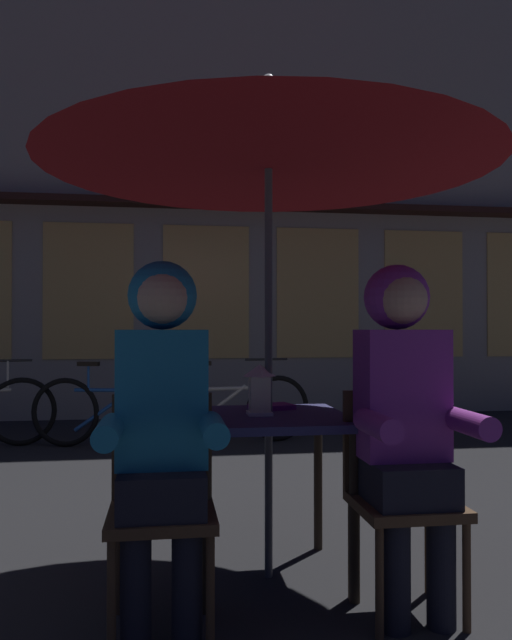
{
  "coord_description": "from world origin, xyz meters",
  "views": [
    {
      "loc": [
        -0.46,
        -2.79,
        1.14
      ],
      "look_at": [
        0.0,
        0.4,
        1.18
      ],
      "focal_mm": 34.56,
      "sensor_mm": 36.0,
      "label": 1
    }
  ],
  "objects_px": {
    "bicycle_second": "(117,411)",
    "book": "(272,407)",
    "patio_umbrella": "(268,128)",
    "lantern": "(259,388)",
    "bicycle_third": "(229,409)",
    "chair_left": "(162,495)",
    "chair_right": "(399,486)",
    "person_left_hooded": "(162,405)",
    "cafe_table": "(269,437)",
    "person_right_hooded": "(404,400)"
  },
  "relations": [
    {
      "from": "cafe_table",
      "to": "chair_right",
      "type": "height_order",
      "value": "chair_right"
    },
    {
      "from": "chair_left",
      "to": "book",
      "type": "distance_m",
      "value": 0.81
    },
    {
      "from": "person_left_hooded",
      "to": "person_right_hooded",
      "type": "relative_size",
      "value": 1.0
    },
    {
      "from": "lantern",
      "to": "bicycle_third",
      "type": "relative_size",
      "value": 0.14
    },
    {
      "from": "bicycle_second",
      "to": "book",
      "type": "height_order",
      "value": "bicycle_second"
    },
    {
      "from": "person_right_hooded",
      "to": "bicycle_second",
      "type": "distance_m",
      "value": 3.94
    },
    {
      "from": "cafe_table",
      "to": "bicycle_third",
      "type": "xyz_separation_m",
      "value": [
        0.14,
        3.23,
        -0.29
      ]
    },
    {
      "from": "cafe_table",
      "to": "person_left_hooded",
      "type": "distance_m",
      "value": 0.67
    },
    {
      "from": "bicycle_second",
      "to": "patio_umbrella",
      "type": "bearing_deg",
      "value": -73.97
    },
    {
      "from": "chair_right",
      "to": "lantern",
      "type": "bearing_deg",
      "value": 145.35
    },
    {
      "from": "cafe_table",
      "to": "book",
      "type": "relative_size",
      "value": 3.7
    },
    {
      "from": "person_right_hooded",
      "to": "bicycle_second",
      "type": "bearing_deg",
      "value": 111.08
    },
    {
      "from": "bicycle_third",
      "to": "cafe_table",
      "type": "bearing_deg",
      "value": -92.51
    },
    {
      "from": "lantern",
      "to": "person_left_hooded",
      "type": "height_order",
      "value": "person_left_hooded"
    },
    {
      "from": "bicycle_second",
      "to": "person_left_hooded",
      "type": "bearing_deg",
      "value": -83.04
    },
    {
      "from": "cafe_table",
      "to": "lantern",
      "type": "height_order",
      "value": "lantern"
    },
    {
      "from": "patio_umbrella",
      "to": "person_left_hooded",
      "type": "xyz_separation_m",
      "value": [
        -0.48,
        -0.43,
        -1.21
      ]
    },
    {
      "from": "person_left_hooded",
      "to": "bicycle_second",
      "type": "height_order",
      "value": "person_left_hooded"
    },
    {
      "from": "person_left_hooded",
      "to": "patio_umbrella",
      "type": "bearing_deg",
      "value": 41.57
    },
    {
      "from": "cafe_table",
      "to": "lantern",
      "type": "distance_m",
      "value": 0.23
    },
    {
      "from": "patio_umbrella",
      "to": "lantern",
      "type": "xyz_separation_m",
      "value": [
        -0.04,
        -0.01,
        -1.2
      ]
    },
    {
      "from": "cafe_table",
      "to": "book",
      "type": "distance_m",
      "value": 0.22
    },
    {
      "from": "chair_left",
      "to": "patio_umbrella",
      "type": "bearing_deg",
      "value": 37.55
    },
    {
      "from": "lantern",
      "to": "chair_right",
      "type": "height_order",
      "value": "lantern"
    },
    {
      "from": "chair_left",
      "to": "person_right_hooded",
      "type": "height_order",
      "value": "person_right_hooded"
    },
    {
      "from": "person_left_hooded",
      "to": "lantern",
      "type": "bearing_deg",
      "value": 43.77
    },
    {
      "from": "patio_umbrella",
      "to": "bicycle_second",
      "type": "bearing_deg",
      "value": 106.03
    },
    {
      "from": "patio_umbrella",
      "to": "book",
      "type": "xyz_separation_m",
      "value": [
        0.05,
        0.18,
        -1.31
      ]
    },
    {
      "from": "bicycle_second",
      "to": "lantern",
      "type": "bearing_deg",
      "value": -74.71
    },
    {
      "from": "lantern",
      "to": "chair_left",
      "type": "distance_m",
      "value": 0.68
    },
    {
      "from": "person_left_hooded",
      "to": "bicycle_third",
      "type": "bearing_deg",
      "value": 80.35
    },
    {
      "from": "lantern",
      "to": "book",
      "type": "relative_size",
      "value": 1.16
    },
    {
      "from": "person_right_hooded",
      "to": "cafe_table",
      "type": "bearing_deg",
      "value": 138.43
    },
    {
      "from": "bicycle_third",
      "to": "book",
      "type": "height_order",
      "value": "bicycle_third"
    },
    {
      "from": "patio_umbrella",
      "to": "bicycle_third",
      "type": "distance_m",
      "value": 3.66
    },
    {
      "from": "person_left_hooded",
      "to": "bicycle_third",
      "type": "xyz_separation_m",
      "value": [
        0.62,
        3.66,
        -0.5
      ]
    },
    {
      "from": "bicycle_second",
      "to": "book",
      "type": "relative_size",
      "value": 8.29
    },
    {
      "from": "cafe_table",
      "to": "chair_right",
      "type": "distance_m",
      "value": 0.62
    },
    {
      "from": "patio_umbrella",
      "to": "bicycle_second",
      "type": "height_order",
      "value": "patio_umbrella"
    },
    {
      "from": "person_left_hooded",
      "to": "person_right_hooded",
      "type": "xyz_separation_m",
      "value": [
        0.96,
        0.0,
        0.0
      ]
    },
    {
      "from": "person_left_hooded",
      "to": "bicycle_third",
      "type": "relative_size",
      "value": 0.84
    },
    {
      "from": "bicycle_third",
      "to": "chair_left",
      "type": "bearing_deg",
      "value": -99.8
    },
    {
      "from": "lantern",
      "to": "chair_left",
      "type": "xyz_separation_m",
      "value": [
        -0.44,
        -0.36,
        -0.37
      ]
    },
    {
      "from": "person_left_hooded",
      "to": "book",
      "type": "distance_m",
      "value": 0.81
    },
    {
      "from": "chair_left",
      "to": "book",
      "type": "xyz_separation_m",
      "value": [
        0.53,
        0.55,
        0.26
      ]
    },
    {
      "from": "bicycle_second",
      "to": "bicycle_third",
      "type": "xyz_separation_m",
      "value": [
        1.07,
        0.01,
        0.0
      ]
    },
    {
      "from": "lantern",
      "to": "person_right_hooded",
      "type": "xyz_separation_m",
      "value": [
        0.52,
        -0.42,
        -0.01
      ]
    },
    {
      "from": "patio_umbrella",
      "to": "person_left_hooded",
      "type": "distance_m",
      "value": 1.37
    },
    {
      "from": "lantern",
      "to": "chair_right",
      "type": "distance_m",
      "value": 0.74
    },
    {
      "from": "cafe_table",
      "to": "person_left_hooded",
      "type": "bearing_deg",
      "value": -138.43
    }
  ]
}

